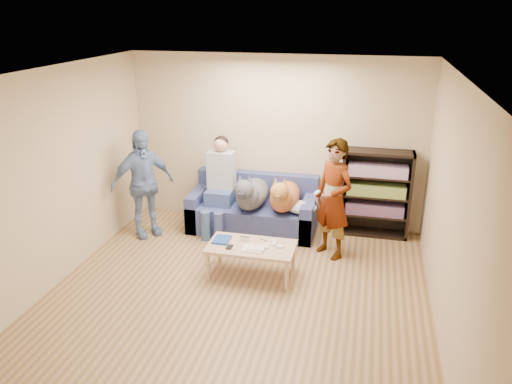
% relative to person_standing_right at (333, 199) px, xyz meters
% --- Properties ---
extents(ground, '(5.00, 5.00, 0.00)m').
position_rel_person_standing_right_xyz_m(ground, '(-0.99, -1.50, -0.82)').
color(ground, brown).
rests_on(ground, ground).
extents(ceiling, '(5.00, 5.00, 0.00)m').
position_rel_person_standing_right_xyz_m(ceiling, '(-0.99, -1.50, 1.78)').
color(ceiling, white).
rests_on(ceiling, ground).
extents(wall_back, '(4.50, 0.00, 4.50)m').
position_rel_person_standing_right_xyz_m(wall_back, '(-0.99, 1.00, 0.48)').
color(wall_back, tan).
rests_on(wall_back, ground).
extents(wall_front, '(4.50, 0.00, 4.50)m').
position_rel_person_standing_right_xyz_m(wall_front, '(-0.99, -4.00, 0.48)').
color(wall_front, tan).
rests_on(wall_front, ground).
extents(wall_left, '(0.00, 5.00, 5.00)m').
position_rel_person_standing_right_xyz_m(wall_left, '(-3.24, -1.50, 0.48)').
color(wall_left, tan).
rests_on(wall_left, ground).
extents(wall_right, '(0.00, 5.00, 5.00)m').
position_rel_person_standing_right_xyz_m(wall_right, '(1.26, -1.50, 0.48)').
color(wall_right, tan).
rests_on(wall_right, ground).
extents(blanket, '(0.45, 0.38, 0.15)m').
position_rel_person_standing_right_xyz_m(blanket, '(-0.47, 0.39, -0.32)').
color(blanket, '#BCBBC1').
rests_on(blanket, sofa).
extents(person_standing_right, '(0.71, 0.69, 1.65)m').
position_rel_person_standing_right_xyz_m(person_standing_right, '(0.00, 0.00, 0.00)').
color(person_standing_right, gray).
rests_on(person_standing_right, ground).
extents(person_standing_left, '(0.94, 0.95, 1.61)m').
position_rel_person_standing_right_xyz_m(person_standing_left, '(-2.77, 0.03, -0.02)').
color(person_standing_left, '#7C9BC6').
rests_on(person_standing_left, ground).
extents(held_controller, '(0.07, 0.12, 0.03)m').
position_rel_person_standing_right_xyz_m(held_controller, '(-0.20, -0.20, 0.15)').
color(held_controller, white).
rests_on(held_controller, person_standing_right).
extents(notebook_blue, '(0.20, 0.26, 0.03)m').
position_rel_person_standing_right_xyz_m(notebook_blue, '(-1.34, -0.75, -0.39)').
color(notebook_blue, navy).
rests_on(notebook_blue, coffee_table).
extents(papers, '(0.26, 0.20, 0.02)m').
position_rel_person_standing_right_xyz_m(papers, '(-0.89, -0.90, -0.40)').
color(papers, silver).
rests_on(papers, coffee_table).
extents(magazine, '(0.22, 0.17, 0.01)m').
position_rel_person_standing_right_xyz_m(magazine, '(-0.86, -0.88, -0.38)').
color(magazine, beige).
rests_on(magazine, coffee_table).
extents(camera_silver, '(0.11, 0.06, 0.05)m').
position_rel_person_standing_right_xyz_m(camera_silver, '(-1.06, -0.68, -0.38)').
color(camera_silver, silver).
rests_on(camera_silver, coffee_table).
extents(controller_a, '(0.04, 0.13, 0.03)m').
position_rel_person_standing_right_xyz_m(controller_a, '(-0.66, -0.70, -0.39)').
color(controller_a, white).
rests_on(controller_a, coffee_table).
extents(controller_b, '(0.09, 0.06, 0.03)m').
position_rel_person_standing_right_xyz_m(controller_b, '(-0.58, -0.78, -0.39)').
color(controller_b, silver).
rests_on(controller_b, coffee_table).
extents(headphone_cup_a, '(0.07, 0.07, 0.02)m').
position_rel_person_standing_right_xyz_m(headphone_cup_a, '(-0.74, -0.82, -0.39)').
color(headphone_cup_a, silver).
rests_on(headphone_cup_a, coffee_table).
extents(headphone_cup_b, '(0.07, 0.07, 0.02)m').
position_rel_person_standing_right_xyz_m(headphone_cup_b, '(-0.74, -0.74, -0.39)').
color(headphone_cup_b, silver).
rests_on(headphone_cup_b, coffee_table).
extents(pen_orange, '(0.13, 0.06, 0.01)m').
position_rel_person_standing_right_xyz_m(pen_orange, '(-0.96, -0.96, -0.40)').
color(pen_orange, '#CD5B1D').
rests_on(pen_orange, coffee_table).
extents(pen_black, '(0.13, 0.08, 0.01)m').
position_rel_person_standing_right_xyz_m(pen_black, '(-0.82, -0.62, -0.40)').
color(pen_black, black).
rests_on(pen_black, coffee_table).
extents(wallet, '(0.07, 0.12, 0.02)m').
position_rel_person_standing_right_xyz_m(wallet, '(-1.19, -0.92, -0.40)').
color(wallet, black).
rests_on(wallet, coffee_table).
extents(sofa, '(1.90, 0.85, 0.82)m').
position_rel_person_standing_right_xyz_m(sofa, '(-1.24, 0.60, -0.54)').
color(sofa, '#515B93').
rests_on(sofa, ground).
extents(person_seated, '(0.40, 0.73, 1.47)m').
position_rel_person_standing_right_xyz_m(person_seated, '(-1.73, 0.47, -0.05)').
color(person_seated, '#3D4E87').
rests_on(person_seated, sofa).
extents(dog_gray, '(0.45, 1.27, 0.65)m').
position_rel_person_standing_right_xyz_m(dog_gray, '(-1.23, 0.39, -0.17)').
color(dog_gray, '#4F535A').
rests_on(dog_gray, sofa).
extents(dog_tan, '(0.43, 1.17, 0.62)m').
position_rel_person_standing_right_xyz_m(dog_tan, '(-0.74, 0.42, -0.18)').
color(dog_tan, '#B26236').
rests_on(dog_tan, sofa).
extents(coffee_table, '(1.10, 0.60, 0.42)m').
position_rel_person_standing_right_xyz_m(coffee_table, '(-0.94, -0.80, -0.45)').
color(coffee_table, tan).
rests_on(coffee_table, ground).
extents(bookshelf, '(1.00, 0.34, 1.30)m').
position_rel_person_standing_right_xyz_m(bookshelf, '(0.56, 0.83, -0.14)').
color(bookshelf, black).
rests_on(bookshelf, ground).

